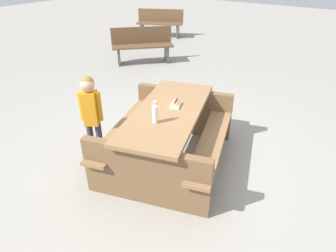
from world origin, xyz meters
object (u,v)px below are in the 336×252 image
object	(u,v)px
picnic_table	(168,132)
park_bench_mid	(160,22)
hotdog_tray	(176,104)
soda_bottle	(155,113)
child_in_coat	(91,108)
park_bench_near	(142,44)

from	to	relation	value
picnic_table	park_bench_mid	distance (m)	6.90
hotdog_tray	park_bench_mid	bearing A→B (deg)	37.85
picnic_table	hotdog_tray	world-z (taller)	hotdog_tray
park_bench_mid	soda_bottle	bearing A→B (deg)	-144.22
picnic_table	hotdog_tray	bearing A→B (deg)	-8.25
child_in_coat	soda_bottle	bearing A→B (deg)	-80.77
child_in_coat	picnic_table	bearing A→B (deg)	-59.92
soda_bottle	picnic_table	bearing A→B (deg)	10.15
picnic_table	park_bench_near	xyz separation A→B (m)	(3.03, 2.89, 0.00)
picnic_table	park_bench_mid	world-z (taller)	park_bench_mid
hotdog_tray	park_bench_near	bearing A→B (deg)	45.15
hotdog_tray	park_bench_near	size ratio (longest dim) A/B	0.15
picnic_table	soda_bottle	xyz separation A→B (m)	(-0.33, -0.06, 0.43)
park_bench_near	park_bench_mid	world-z (taller)	same
park_bench_mid	child_in_coat	bearing A→B (deg)	-150.95
picnic_table	park_bench_mid	bearing A→B (deg)	37.00
hotdog_tray	picnic_table	bearing A→B (deg)	171.75
soda_bottle	park_bench_mid	bearing A→B (deg)	35.78
soda_bottle	park_bench_near	size ratio (longest dim) A/B	0.19
hotdog_tray	park_bench_near	world-z (taller)	park_bench_near
hotdog_tray	soda_bottle	bearing A→B (deg)	-175.23
park_bench_near	park_bench_mid	xyz separation A→B (m)	(2.48, 1.27, 0.00)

